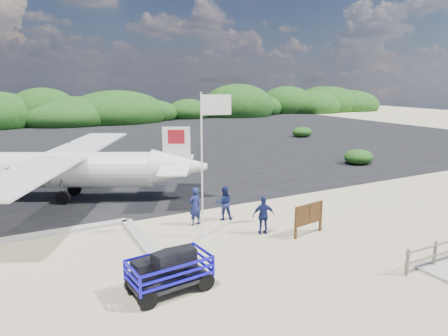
# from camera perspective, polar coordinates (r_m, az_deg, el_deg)

# --- Properties ---
(ground) EXTENTS (160.00, 160.00, 0.00)m
(ground) POSITION_cam_1_polar(r_m,az_deg,el_deg) (17.54, 5.06, -10.42)
(ground) COLOR beige
(asphalt_apron) EXTENTS (90.00, 50.00, 0.04)m
(asphalt_apron) POSITION_cam_1_polar(r_m,az_deg,el_deg) (44.98, -15.90, 3.28)
(asphalt_apron) COLOR #B2B2B2
(asphalt_apron) RESTS_ON ground
(lagoon) EXTENTS (9.00, 7.00, 0.40)m
(lagoon) POSITION_cam_1_polar(r_m,az_deg,el_deg) (16.55, -26.37, -13.20)
(lagoon) COLOR #B2B2B2
(lagoon) RESTS_ON ground
(vegetation_band) EXTENTS (124.00, 8.00, 4.40)m
(vegetation_band) POSITION_cam_1_polar(r_m,az_deg,el_deg) (69.48, -20.17, 6.08)
(vegetation_band) COLOR #B2B2B2
(vegetation_band) RESTS_ON ground
(baggage_cart) EXTENTS (3.00, 1.92, 1.42)m
(baggage_cart) POSITION_cam_1_polar(r_m,az_deg,el_deg) (13.86, -7.70, -17.06)
(baggage_cart) COLOR #150ED7
(baggage_cart) RESTS_ON ground
(flagpole) EXTENTS (1.36, 0.85, 6.33)m
(flagpole) POSITION_cam_1_polar(r_m,az_deg,el_deg) (17.92, -3.05, -9.87)
(flagpole) COLOR white
(flagpole) RESTS_ON ground
(signboard) EXTENTS (1.82, 0.43, 1.49)m
(signboard) POSITION_cam_1_polar(r_m,az_deg,el_deg) (18.58, 11.89, -9.31)
(signboard) COLOR #4F3116
(signboard) RESTS_ON ground
(crew_a) EXTENTS (0.77, 0.61, 1.87)m
(crew_a) POSITION_cam_1_polar(r_m,az_deg,el_deg) (19.11, -4.17, -5.47)
(crew_a) COLOR navy
(crew_a) RESTS_ON ground
(crew_b) EXTENTS (1.02, 0.92, 1.71)m
(crew_b) POSITION_cam_1_polar(r_m,az_deg,el_deg) (19.82, 0.04, -5.01)
(crew_b) COLOR navy
(crew_b) RESTS_ON ground
(crew_c) EXTENTS (1.10, 0.75, 1.74)m
(crew_c) POSITION_cam_1_polar(r_m,az_deg,el_deg) (18.08, 5.68, -6.77)
(crew_c) COLOR navy
(crew_c) RESTS_ON ground
(aircraft_large) EXTENTS (24.15, 24.15, 5.39)m
(aircraft_large) POSITION_cam_1_polar(r_m,az_deg,el_deg) (42.77, 12.32, 3.02)
(aircraft_large) COLOR #B2B2B2
(aircraft_large) RESTS_ON ground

